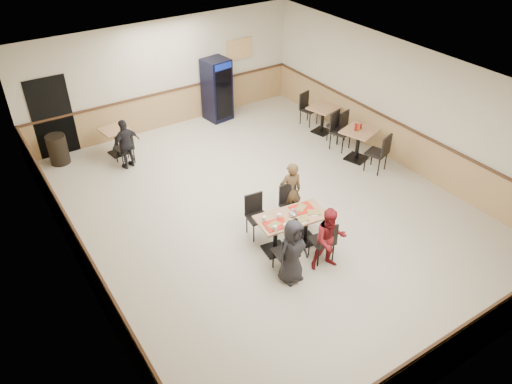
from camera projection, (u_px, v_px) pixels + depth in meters
ground at (266, 210)px, 11.04m from camera, size 10.00×10.00×0.00m
room_shell at (268, 123)px, 13.28m from camera, size 10.00×10.00×10.00m
main_table at (291, 226)px, 9.77m from camera, size 1.45×0.86×0.74m
main_chairs at (289, 228)px, 9.77m from camera, size 1.42×1.76×0.93m
diner_woman_left at (293, 252)px, 8.89m from camera, size 0.68×0.48×1.32m
diner_woman_right at (330, 239)px, 9.18m from camera, size 0.76×0.67×1.32m
diner_man_opposite at (291, 191)px, 10.45m from camera, size 0.56×0.44×1.35m
lone_diner at (126, 144)px, 12.20m from camera, size 0.81×0.48×1.29m
tabletop_clutter at (291, 217)px, 9.57m from camera, size 1.22×0.59×0.12m
side_table_near at (358, 140)px, 12.57m from camera, size 0.97×0.97×0.82m
side_table_near_chair_south at (377, 152)px, 12.13m from camera, size 0.61×0.61×1.04m
side_table_near_chair_north at (341, 131)px, 13.04m from camera, size 0.61×0.61×1.04m
side_table_far at (323, 116)px, 13.84m from camera, size 0.85×0.85×0.75m
side_table_far_chair_south at (337, 125)px, 13.43m from camera, size 0.54×0.54×0.96m
side_table_far_chair_north at (309, 109)px, 14.27m from camera, size 0.54×0.54×0.96m
condiment_caddy at (358, 127)px, 12.39m from camera, size 0.23×0.06×0.20m
back_table at (116, 137)px, 12.85m from camera, size 0.75×0.75×0.71m
back_table_chair_lone at (124, 147)px, 12.48m from camera, size 0.47×0.47×0.89m
pepsi_cooler at (217, 90)px, 14.34m from camera, size 0.76×0.77×1.80m
trash_bin at (58, 149)px, 12.51m from camera, size 0.48×0.48×0.76m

